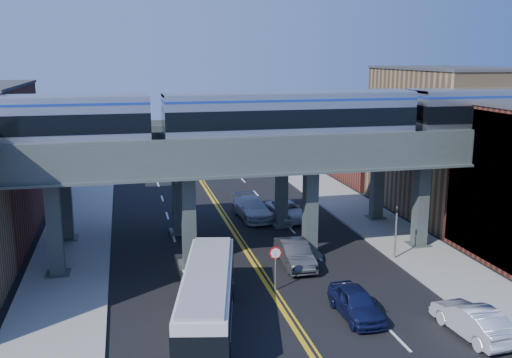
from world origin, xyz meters
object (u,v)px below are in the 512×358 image
(stop_sign, at_px, (276,261))
(car_lane_b, at_px, (295,254))
(traffic_signal, at_px, (396,226))
(transit_train, at_px, (290,117))
(transit_bus, at_px, (208,299))
(car_lane_c, at_px, (287,211))
(car_lane_d, at_px, (252,208))
(car_lane_a, at_px, (356,303))
(car_parked_curb, at_px, (472,320))

(stop_sign, relative_size, car_lane_b, 0.54)
(traffic_signal, bearing_deg, transit_train, 163.31)
(traffic_signal, xyz_separation_m, transit_bus, (-13.28, -6.46, -0.88))
(car_lane_c, bearing_deg, car_lane_d, 154.10)
(car_lane_a, xyz_separation_m, car_lane_b, (-0.94, 7.64, 0.04))
(transit_train, height_order, car_parked_curb, transit_train)
(transit_bus, xyz_separation_m, car_lane_b, (6.60, 6.96, -0.62))
(transit_train, xyz_separation_m, car_parked_curb, (5.54, -12.29, -8.56))
(stop_sign, xyz_separation_m, car_lane_c, (4.67, 13.77, -1.05))
(transit_train, distance_m, traffic_signal, 9.90)
(car_lane_d, bearing_deg, transit_train, -93.03)
(car_lane_d, relative_size, car_parked_curb, 1.21)
(transit_train, xyz_separation_m, transit_bus, (-6.61, -8.46, -7.92))
(traffic_signal, xyz_separation_m, car_lane_d, (-6.92, 11.71, -1.47))
(traffic_signal, height_order, car_lane_d, traffic_signal)
(stop_sign, bearing_deg, car_lane_c, 71.25)
(traffic_signal, bearing_deg, car_lane_d, 120.57)
(transit_train, bearing_deg, car_lane_b, -90.38)
(transit_bus, distance_m, car_lane_b, 9.61)
(stop_sign, bearing_deg, transit_bus, -141.74)
(transit_train, bearing_deg, stop_sign, -114.05)
(stop_sign, relative_size, traffic_signal, 0.64)
(car_lane_b, xyz_separation_m, car_parked_curb, (5.55, -10.79, -0.02))
(car_lane_b, bearing_deg, stop_sign, -120.93)
(car_lane_b, bearing_deg, car_lane_c, 78.02)
(car_lane_b, relative_size, car_lane_c, 0.95)
(traffic_signal, height_order, car_lane_c, traffic_signal)
(transit_train, height_order, car_lane_b, transit_train)
(stop_sign, distance_m, transit_bus, 5.59)
(transit_train, distance_m, car_parked_curb, 15.97)
(car_lane_b, xyz_separation_m, car_lane_d, (-0.24, 11.21, 0.03))
(car_lane_d, bearing_deg, car_lane_c, -23.77)
(transit_train, xyz_separation_m, car_lane_c, (2.44, 8.77, -8.63))
(car_lane_a, distance_m, car_lane_c, 17.97)
(transit_train, xyz_separation_m, car_lane_b, (-0.01, -1.50, -8.54))
(traffic_signal, distance_m, car_lane_b, 6.86)
(car_lane_a, bearing_deg, car_lane_c, 84.73)
(car_lane_b, bearing_deg, car_lane_d, 92.68)
(transit_bus, relative_size, car_lane_a, 2.47)
(stop_sign, height_order, transit_bus, transit_bus)
(stop_sign, height_order, car_lane_c, stop_sign)
(transit_train, distance_m, stop_sign, 9.35)
(stop_sign, distance_m, car_lane_b, 4.26)
(transit_train, bearing_deg, transit_bus, -128.03)
(traffic_signal, distance_m, car_lane_a, 9.29)
(car_lane_c, distance_m, car_lane_d, 2.86)
(transit_train, distance_m, transit_bus, 13.34)
(car_lane_a, bearing_deg, transit_train, 95.38)
(car_lane_c, distance_m, car_parked_curb, 21.29)
(stop_sign, relative_size, car_lane_a, 0.59)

